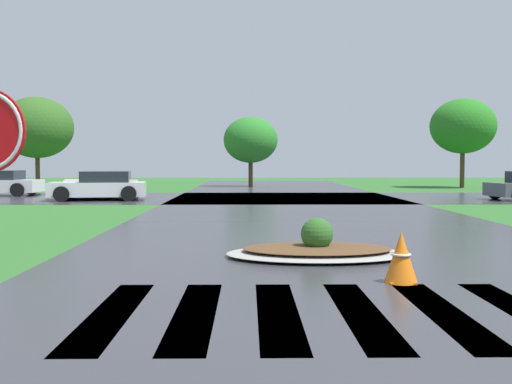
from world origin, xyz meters
TOP-DOWN VIEW (x-y plane):
  - asphalt_roadway at (0.00, 10.00)m, footprint 10.04×80.00m
  - asphalt_cross_road at (0.00, 25.41)m, footprint 90.00×9.03m
  - crosswalk_stripes at (0.00, 4.22)m, footprint 6.75×3.08m
  - median_island at (-0.49, 8.13)m, footprint 3.13×2.01m
  - car_white_sedan at (-7.98, 23.73)m, footprint 4.14×2.46m
  - drainage_pipe_stack at (-8.11, 24.45)m, footprint 3.46×1.63m
  - traffic_cone at (0.40, 5.87)m, footprint 0.45×0.45m
  - background_treeline at (1.12, 36.97)m, footprint 42.94×5.72m

SIDE VIEW (x-z plane):
  - asphalt_roadway at x=0.00m, z-range 0.00..0.01m
  - asphalt_cross_road at x=0.00m, z-range 0.00..0.01m
  - crosswalk_stripes at x=0.00m, z-range 0.00..0.01m
  - median_island at x=-0.49m, z-range -0.21..0.47m
  - traffic_cone at x=0.40m, z-range -0.01..0.70m
  - drainage_pipe_stack at x=-8.11m, z-range 0.00..0.87m
  - car_white_sedan at x=-7.98m, z-range -0.03..1.21m
  - background_treeline at x=1.12m, z-range 0.76..6.52m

